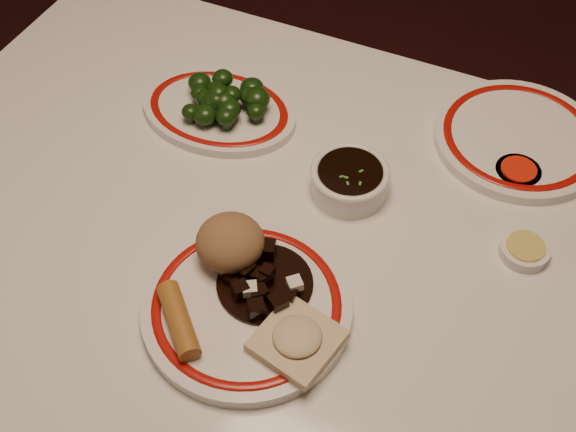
# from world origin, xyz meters

# --- Properties ---
(dining_table) EXTENTS (1.20, 0.90, 0.75)m
(dining_table) POSITION_xyz_m (0.00, 0.00, 0.66)
(dining_table) COLOR white
(dining_table) RESTS_ON ground
(main_plate) EXTENTS (0.26, 0.26, 0.02)m
(main_plate) POSITION_xyz_m (-0.00, -0.09, 0.76)
(main_plate) COLOR white
(main_plate) RESTS_ON dining_table
(rice_mound) EXTENTS (0.09, 0.09, 0.06)m
(rice_mound) POSITION_xyz_m (-0.05, -0.04, 0.80)
(rice_mound) COLOR olive
(rice_mound) RESTS_ON main_plate
(spring_roll) EXTENTS (0.09, 0.09, 0.03)m
(spring_roll) POSITION_xyz_m (-0.06, -0.15, 0.78)
(spring_roll) COLOR #A56B28
(spring_roll) RESTS_ON main_plate
(fried_wonton) EXTENTS (0.10, 0.10, 0.02)m
(fried_wonton) POSITION_xyz_m (0.07, -0.12, 0.78)
(fried_wonton) COLOR #CBB78F
(fried_wonton) RESTS_ON main_plate
(stirfry_heap) EXTENTS (0.12, 0.12, 0.03)m
(stirfry_heap) POSITION_xyz_m (0.00, -0.06, 0.78)
(stirfry_heap) COLOR black
(stirfry_heap) RESTS_ON main_plate
(broccoli_plate) EXTENTS (0.25, 0.21, 0.02)m
(broccoli_plate) POSITION_xyz_m (-0.20, 0.20, 0.76)
(broccoli_plate) COLOR white
(broccoli_plate) RESTS_ON dining_table
(broccoli_pile) EXTENTS (0.14, 0.11, 0.05)m
(broccoli_pile) POSITION_xyz_m (-0.19, 0.20, 0.79)
(broccoli_pile) COLOR #23471C
(broccoli_pile) RESTS_ON broccoli_plate
(soy_bowl) EXTENTS (0.11, 0.11, 0.04)m
(soy_bowl) POSITION_xyz_m (0.04, 0.14, 0.77)
(soy_bowl) COLOR white
(soy_bowl) RESTS_ON dining_table
(sweet_sour_dish) EXTENTS (0.06, 0.06, 0.02)m
(sweet_sour_dish) POSITION_xyz_m (0.24, 0.26, 0.76)
(sweet_sour_dish) COLOR white
(sweet_sour_dish) RESTS_ON dining_table
(mustard_dish) EXTENTS (0.06, 0.06, 0.02)m
(mustard_dish) POSITION_xyz_m (0.28, 0.13, 0.76)
(mustard_dish) COLOR white
(mustard_dish) RESTS_ON dining_table
(far_plate) EXTENTS (0.29, 0.29, 0.02)m
(far_plate) POSITION_xyz_m (0.23, 0.33, 0.76)
(far_plate) COLOR white
(far_plate) RESTS_ON dining_table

